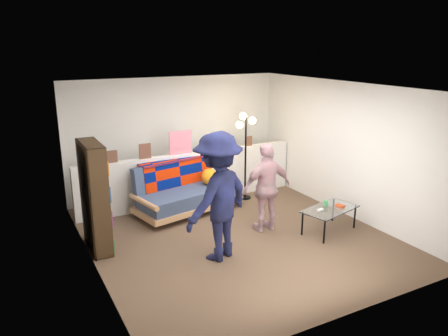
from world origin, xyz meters
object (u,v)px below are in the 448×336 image
object	(u,v)px
futon_sofa	(187,191)
floor_lamp	(245,139)
bookshelf	(95,201)
person_right	(267,187)
coffee_table	(330,210)
person_left	(218,197)

from	to	relation	value
futon_sofa	floor_lamp	distance (m)	1.56
bookshelf	person_right	bearing A→B (deg)	-13.14
coffee_table	person_right	size ratio (longest dim) A/B	0.72
futon_sofa	person_right	world-z (taller)	person_right
coffee_table	floor_lamp	xyz separation A→B (m)	(-0.41, 2.09, 0.84)
bookshelf	person_left	distance (m)	1.87
bookshelf	floor_lamp	xyz separation A→B (m)	(3.14, 0.91, 0.45)
floor_lamp	person_right	size ratio (longest dim) A/B	1.16
coffee_table	person_right	distance (m)	1.11
bookshelf	person_left	bearing A→B (deg)	-36.60
person_left	person_right	size ratio (longest dim) A/B	1.25
coffee_table	futon_sofa	bearing A→B (deg)	131.08
person_left	floor_lamp	bearing A→B (deg)	-153.39
bookshelf	coffee_table	bearing A→B (deg)	-18.32
futon_sofa	bookshelf	xyz separation A→B (m)	(-1.82, -0.80, 0.38)
futon_sofa	coffee_table	bearing A→B (deg)	-48.92
futon_sofa	bookshelf	size ratio (longest dim) A/B	1.26
futon_sofa	coffee_table	size ratio (longest dim) A/B	1.94
bookshelf	person_left	world-z (taller)	person_left
futon_sofa	person_right	xyz separation A→B (m)	(0.83, -1.42, 0.36)
floor_lamp	person_right	distance (m)	1.68
futon_sofa	person_right	size ratio (longest dim) A/B	1.40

